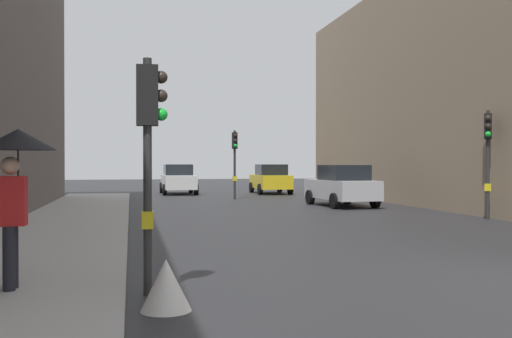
% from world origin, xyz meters
% --- Properties ---
extents(sidewalk_kerb, '(3.27, 40.00, 0.16)m').
position_xyz_m(sidewalk_kerb, '(-7.52, 6.00, 0.08)').
color(sidewalk_kerb, '#A8A5A0').
rests_on(sidewalk_kerb, ground).
extents(traffic_light_mid_street, '(0.37, 0.44, 3.56)m').
position_xyz_m(traffic_light_mid_street, '(5.57, 9.23, 2.45)').
color(traffic_light_mid_street, '#2D2D2D').
rests_on(traffic_light_mid_street, ground).
extents(traffic_light_far_median, '(0.25, 0.43, 3.50)m').
position_xyz_m(traffic_light_far_median, '(-0.63, 21.71, 2.42)').
color(traffic_light_far_median, '#2D2D2D').
rests_on(traffic_light_far_median, ground).
extents(traffic_light_near_left, '(0.44, 0.25, 3.30)m').
position_xyz_m(traffic_light_near_left, '(-5.56, 0.25, 2.28)').
color(traffic_light_near_left, '#2D2D2D').
rests_on(traffic_light_near_left, ground).
extents(car_white_compact, '(2.06, 4.22, 1.76)m').
position_xyz_m(car_white_compact, '(-3.04, 27.53, 0.88)').
color(car_white_compact, silver).
rests_on(car_white_compact, ground).
extents(car_yellow_taxi, '(2.07, 4.22, 1.76)m').
position_xyz_m(car_yellow_taxi, '(2.45, 26.85, 0.88)').
color(car_yellow_taxi, yellow).
rests_on(car_yellow_taxi, ground).
extents(car_silver_hatchback, '(2.26, 4.32, 1.76)m').
position_xyz_m(car_silver_hatchback, '(3.00, 15.91, 0.88)').
color(car_silver_hatchback, '#BCBCC1').
rests_on(car_silver_hatchback, ground).
extents(pedestrian_with_umbrella, '(1.00, 1.00, 2.14)m').
position_xyz_m(pedestrian_with_umbrella, '(-7.31, 0.25, 1.84)').
color(pedestrian_with_umbrella, black).
rests_on(pedestrian_with_umbrella, sidewalk_kerb).
extents(warning_sign_triangle, '(0.64, 0.64, 0.65)m').
position_xyz_m(warning_sign_triangle, '(-5.38, -0.70, 0.33)').
color(warning_sign_triangle, silver).
rests_on(warning_sign_triangle, ground).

